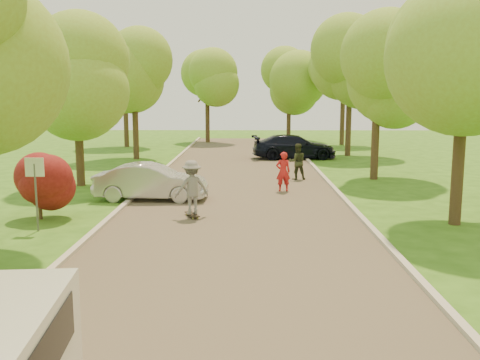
# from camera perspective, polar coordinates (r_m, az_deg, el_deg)

# --- Properties ---
(ground) EXTENTS (100.00, 100.00, 0.00)m
(ground) POSITION_cam_1_polar(r_m,az_deg,el_deg) (11.92, -1.04, -10.37)
(ground) COLOR #2E5F16
(ground) RESTS_ON ground
(road) EXTENTS (8.00, 60.00, 0.01)m
(road) POSITION_cam_1_polar(r_m,az_deg,el_deg) (19.64, -0.30, -2.58)
(road) COLOR #4C4438
(road) RESTS_ON ground
(curb_left) EXTENTS (0.18, 60.00, 0.12)m
(curb_left) POSITION_cam_1_polar(r_m,az_deg,el_deg) (20.12, -11.92, -2.34)
(curb_left) COLOR #B2AD9E
(curb_left) RESTS_ON ground
(curb_right) EXTENTS (0.18, 60.00, 0.12)m
(curb_right) POSITION_cam_1_polar(r_m,az_deg,el_deg) (19.97, 11.41, -2.41)
(curb_right) COLOR #B2AD9E
(curb_right) RESTS_ON ground
(street_sign) EXTENTS (0.55, 0.06, 2.17)m
(street_sign) POSITION_cam_1_polar(r_m,az_deg,el_deg) (16.61, -21.01, 0.14)
(street_sign) COLOR #59595E
(street_sign) RESTS_ON ground
(red_shrub) EXTENTS (1.70, 1.70, 1.95)m
(red_shrub) POSITION_cam_1_polar(r_m,az_deg,el_deg) (18.24, -20.66, -0.58)
(red_shrub) COLOR #382619
(red_shrub) RESTS_ON ground
(tree_l_midb) EXTENTS (4.30, 4.20, 6.62)m
(tree_l_midb) POSITION_cam_1_polar(r_m,az_deg,el_deg) (24.33, -16.64, 10.14)
(tree_l_midb) COLOR #382619
(tree_l_midb) RESTS_ON ground
(tree_l_far) EXTENTS (4.92, 4.80, 7.79)m
(tree_l_far) POSITION_cam_1_polar(r_m,az_deg,el_deg) (33.95, -10.90, 11.42)
(tree_l_far) COLOR #382619
(tree_l_far) RESTS_ON ground
(tree_r_mida) EXTENTS (5.13, 5.00, 7.95)m
(tree_r_mida) POSITION_cam_1_polar(r_m,az_deg,el_deg) (17.62, 23.66, 13.43)
(tree_r_mida) COLOR #382619
(tree_r_mida) RESTS_ON ground
(tree_r_midb) EXTENTS (4.51, 4.40, 7.01)m
(tree_r_midb) POSITION_cam_1_polar(r_m,az_deg,el_deg) (26.01, 14.91, 10.77)
(tree_r_midb) COLOR #382619
(tree_r_midb) RESTS_ON ground
(tree_r_far) EXTENTS (5.33, 5.20, 8.34)m
(tree_r_far) POSITION_cam_1_polar(r_m,az_deg,el_deg) (35.95, 12.06, 11.83)
(tree_r_far) COLOR #382619
(tree_r_far) RESTS_ON ground
(tree_bg_a) EXTENTS (5.12, 5.00, 7.72)m
(tree_bg_a) POSITION_cam_1_polar(r_m,az_deg,el_deg) (42.26, -11.92, 10.68)
(tree_bg_a) COLOR #382619
(tree_bg_a) RESTS_ON ground
(tree_bg_b) EXTENTS (5.12, 5.00, 7.95)m
(tree_bg_b) POSITION_cam_1_polar(r_m,az_deg,el_deg) (43.97, 11.29, 10.93)
(tree_bg_b) COLOR #382619
(tree_bg_b) RESTS_ON ground
(tree_bg_c) EXTENTS (4.92, 4.80, 7.33)m
(tree_bg_c) POSITION_cam_1_polar(r_m,az_deg,el_deg) (45.36, -3.25, 10.36)
(tree_bg_c) COLOR #382619
(tree_bg_c) RESTS_ON ground
(tree_bg_d) EXTENTS (5.12, 5.00, 7.72)m
(tree_bg_d) POSITION_cam_1_polar(r_m,az_deg,el_deg) (47.41, 5.55, 10.63)
(tree_bg_d) COLOR #382619
(tree_bg_d) RESTS_ON ground
(silver_sedan) EXTENTS (4.30, 1.67, 1.40)m
(silver_sedan) POSITION_cam_1_polar(r_m,az_deg,el_deg) (20.61, -9.47, -0.20)
(silver_sedan) COLOR #ADADB2
(silver_sedan) RESTS_ON ground
(dark_sedan) EXTENTS (5.40, 2.61, 1.52)m
(dark_sedan) POSITION_cam_1_polar(r_m,az_deg,el_deg) (33.73, 5.79, 3.54)
(dark_sedan) COLOR black
(dark_sedan) RESTS_ON ground
(longboard) EXTENTS (0.60, 0.93, 0.11)m
(longboard) POSITION_cam_1_polar(r_m,az_deg,el_deg) (17.59, -5.13, -3.68)
(longboard) COLOR black
(longboard) RESTS_ON ground
(skateboarder) EXTENTS (1.31, 1.06, 1.77)m
(skateboarder) POSITION_cam_1_polar(r_m,az_deg,el_deg) (17.41, -5.18, -0.79)
(skateboarder) COLOR slate
(skateboarder) RESTS_ON longboard
(person_striped) EXTENTS (0.66, 0.48, 1.66)m
(person_striped) POSITION_cam_1_polar(r_m,az_deg,el_deg) (22.14, 4.63, 0.88)
(person_striped) COLOR red
(person_striped) RESTS_ON ground
(person_olive) EXTENTS (0.91, 0.75, 1.72)m
(person_olive) POSITION_cam_1_polar(r_m,az_deg,el_deg) (25.33, 6.11, 1.95)
(person_olive) COLOR #2B321E
(person_olive) RESTS_ON ground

